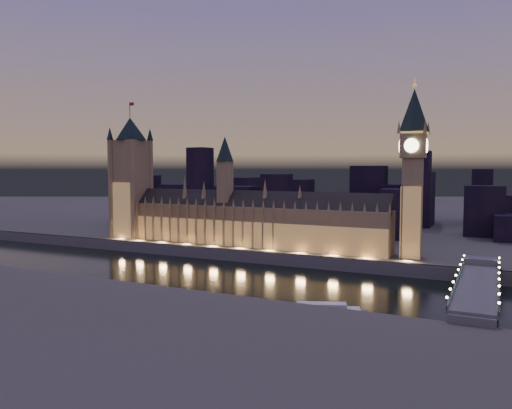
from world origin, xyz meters
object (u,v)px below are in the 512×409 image
at_px(victoria_tower, 131,171).
at_px(westminster_bridge, 478,291).
at_px(elizabeth_tower, 413,158).
at_px(palace_of_westminster, 248,220).
at_px(river_boat, 321,310).

distance_m(victoria_tower, westminster_bridge, 271.86).
xyz_separation_m(elizabeth_tower, westminster_bridge, (40.09, -65.37, -62.98)).
relative_size(palace_of_westminster, river_boat, 4.95).
xyz_separation_m(victoria_tower, elizabeth_tower, (218.00, 0.01, 7.98)).
distance_m(victoria_tower, elizabeth_tower, 218.15).
height_order(palace_of_westminster, victoria_tower, victoria_tower).
xyz_separation_m(palace_of_westminster, victoria_tower, (-105.66, 0.17, 34.61)).
xyz_separation_m(victoria_tower, river_boat, (198.09, -112.77, -59.43)).
relative_size(palace_of_westminster, westminster_bridge, 1.79).
bearing_deg(westminster_bridge, river_boat, -141.69).
xyz_separation_m(palace_of_westminster, river_boat, (92.43, -112.60, -24.81)).
distance_m(victoria_tower, river_boat, 235.56).
height_order(elizabeth_tower, westminster_bridge, elizabeth_tower).
bearing_deg(palace_of_westminster, westminster_bridge, -23.16).
xyz_separation_m(palace_of_westminster, westminster_bridge, (152.43, -65.19, -20.38)).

